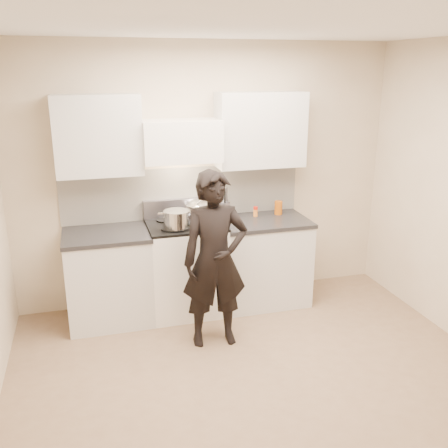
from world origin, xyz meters
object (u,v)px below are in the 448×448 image
(stove, at_px, (187,267))
(counter_right, at_px, (263,260))
(person, at_px, (215,260))
(utensil_crock, at_px, (224,209))
(wok, at_px, (202,208))

(stove, relative_size, counter_right, 1.04)
(counter_right, relative_size, person, 0.57)
(counter_right, relative_size, utensil_crock, 2.88)
(stove, height_order, person, person)
(stove, distance_m, wok, 0.63)
(stove, bearing_deg, utensil_crock, 20.80)
(wok, distance_m, utensil_crock, 0.25)
(counter_right, xyz_separation_m, person, (-0.71, -0.69, 0.34))
(wok, relative_size, utensil_crock, 1.36)
(wok, xyz_separation_m, person, (-0.08, -0.84, -0.25))
(person, bearing_deg, stove, 103.07)
(stove, height_order, wok, wok)
(wok, distance_m, person, 0.88)
(person, bearing_deg, wok, 87.83)
(stove, xyz_separation_m, utensil_crock, (0.45, 0.17, 0.54))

